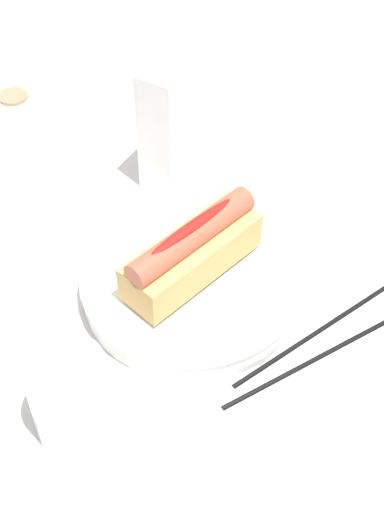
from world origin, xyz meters
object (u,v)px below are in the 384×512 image
(hotdog_front, at_px, (192,250))
(water_glass, at_px, (71,400))
(serving_bowl, at_px, (192,281))
(chopstick_far, at_px, (320,356))
(paper_towel_roll, at_px, (24,148))
(napkin_box, at_px, (179,115))
(chopstick_near, at_px, (321,329))

(hotdog_front, distance_m, water_glass, 0.19)
(serving_bowl, relative_size, chopstick_far, 1.02)
(serving_bowl, height_order, paper_towel_roll, paper_towel_roll)
(napkin_box, bearing_deg, chopstick_near, -120.04)
(serving_bowl, bearing_deg, napkin_box, 33.78)
(napkin_box, distance_m, chopstick_near, 0.30)
(hotdog_front, xyz_separation_m, napkin_box, (0.17, 0.11, 0.01))
(serving_bowl, bearing_deg, chopstick_near, -81.47)
(hotdog_front, height_order, chopstick_near, hotdog_front)
(serving_bowl, distance_m, chopstick_far, 0.15)
(napkin_box, xyz_separation_m, chopstick_far, (-0.18, -0.26, -0.07))
(chopstick_far, bearing_deg, hotdog_front, 115.51)
(hotdog_front, distance_m, chopstick_far, 0.16)
(paper_towel_roll, bearing_deg, chopstick_near, -93.50)
(water_glass, xyz_separation_m, paper_towel_roll, (0.23, 0.23, 0.02))
(paper_towel_roll, height_order, chopstick_near, paper_towel_roll)
(chopstick_near, bearing_deg, paper_towel_roll, 110.14)
(chopstick_near, bearing_deg, hotdog_front, 122.17)
(paper_towel_roll, xyz_separation_m, chopstick_near, (-0.02, -0.37, -0.06))
(water_glass, distance_m, chopstick_far, 0.24)
(water_glass, distance_m, chopstick_near, 0.25)
(serving_bowl, relative_size, paper_towel_roll, 1.68)
(chopstick_far, bearing_deg, serving_bowl, 115.51)
(hotdog_front, height_order, napkin_box, napkin_box)
(hotdog_front, xyz_separation_m, chopstick_far, (-0.01, -0.15, -0.06))
(water_glass, bearing_deg, paper_towel_roll, 44.91)
(paper_towel_roll, relative_size, chopstick_near, 0.61)
(paper_towel_roll, xyz_separation_m, chopstick_far, (-0.05, -0.38, -0.06))
(napkin_box, distance_m, chopstick_far, 0.32)
(water_glass, relative_size, napkin_box, 0.60)
(hotdog_front, relative_size, paper_towel_roll, 1.18)
(water_glass, height_order, chopstick_far, water_glass)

